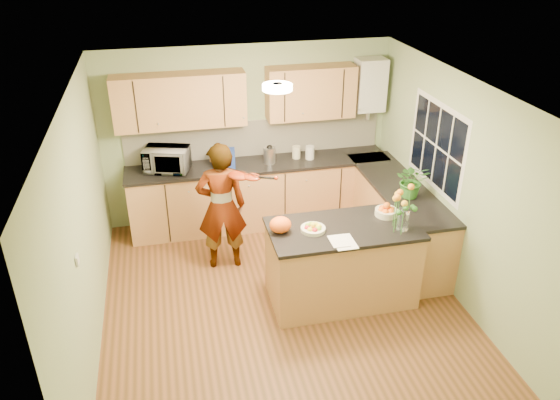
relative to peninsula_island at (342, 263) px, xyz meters
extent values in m
plane|color=#543618|center=(-0.68, 0.00, -0.47)|extent=(4.50, 4.50, 0.00)
cube|color=white|center=(-0.68, 0.00, 2.03)|extent=(4.00, 4.50, 0.02)
cube|color=#90A676|center=(-0.68, 2.25, 0.78)|extent=(4.00, 0.02, 2.50)
cube|color=#90A676|center=(-0.68, -2.25, 0.78)|extent=(4.00, 0.02, 2.50)
cube|color=#90A676|center=(-2.68, 0.00, 0.78)|extent=(0.02, 4.50, 2.50)
cube|color=#90A676|center=(1.32, 0.00, 0.78)|extent=(0.02, 4.50, 2.50)
cube|color=#AB7A44|center=(-0.58, 1.95, -0.02)|extent=(3.60, 0.60, 0.90)
cube|color=black|center=(-0.58, 1.94, 0.45)|extent=(3.64, 0.62, 0.04)
cube|color=#AB7A44|center=(1.02, 0.85, -0.02)|extent=(0.60, 2.20, 0.90)
cube|color=black|center=(1.01, 0.85, 0.45)|extent=(0.62, 2.24, 0.04)
cube|color=white|center=(-0.58, 2.23, 0.73)|extent=(3.60, 0.02, 0.52)
cube|color=#AB7A44|center=(-1.58, 2.08, 1.38)|extent=(1.70, 0.34, 0.70)
cube|color=#AB7A44|center=(0.17, 2.08, 1.38)|extent=(1.20, 0.34, 0.70)
cube|color=silver|center=(1.02, 2.09, 1.43)|extent=(0.40, 0.30, 0.72)
cylinder|color=silver|center=(1.02, 2.09, 1.03)|extent=(0.06, 0.06, 0.20)
cube|color=silver|center=(1.32, 0.60, 1.08)|extent=(0.01, 1.30, 1.05)
cube|color=black|center=(1.31, 0.60, 1.08)|extent=(0.01, 1.18, 0.92)
cube|color=silver|center=(-2.66, -0.60, 0.83)|extent=(0.02, 0.09, 0.09)
cylinder|color=#FFEABF|center=(-0.68, 0.30, 1.99)|extent=(0.30, 0.30, 0.06)
cylinder|color=silver|center=(-0.68, 0.30, 2.02)|extent=(0.10, 0.10, 0.02)
cube|color=#AB7A44|center=(0.00, 0.00, -0.02)|extent=(1.61, 0.81, 0.91)
cube|color=black|center=(0.00, 0.00, 0.45)|extent=(1.65, 0.85, 0.04)
cylinder|color=beige|center=(-0.35, 0.00, 0.49)|extent=(0.27, 0.27, 0.04)
cylinder|color=beige|center=(0.55, 0.15, 0.51)|extent=(0.26, 0.26, 0.07)
cylinder|color=silver|center=(0.60, -0.18, 0.59)|extent=(0.12, 0.12, 0.25)
ellipsoid|color=#FF5C15|center=(-0.70, 0.05, 0.56)|extent=(0.25, 0.22, 0.18)
cube|color=white|center=(-0.10, -0.30, 0.48)|extent=(0.22, 0.31, 0.01)
imported|color=#E29F8A|center=(-1.22, 0.99, 0.35)|extent=(0.62, 0.42, 1.65)
imported|color=silver|center=(-1.82, 1.96, 0.62)|extent=(0.66, 0.54, 0.32)
cube|color=navy|center=(-1.06, 1.92, 0.58)|extent=(0.32, 0.25, 0.24)
cylinder|color=silver|center=(-0.43, 1.91, 0.58)|extent=(0.16, 0.16, 0.22)
sphere|color=black|center=(-0.43, 1.91, 0.73)|extent=(0.08, 0.08, 0.08)
cylinder|color=beige|center=(-0.03, 2.00, 0.55)|extent=(0.13, 0.13, 0.18)
cylinder|color=silver|center=(0.14, 1.93, 0.56)|extent=(0.14, 0.14, 0.19)
imported|color=#327527|center=(1.02, 0.53, 0.68)|extent=(0.48, 0.45, 0.43)
camera|label=1|loc=(-1.81, -4.86, 3.47)|focal=35.00mm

